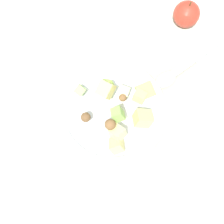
% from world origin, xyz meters
% --- Properties ---
extents(ground_plane, '(2.40, 2.40, 0.00)m').
position_xyz_m(ground_plane, '(0.00, 0.00, 0.00)').
color(ground_plane, silver).
extents(placemat, '(0.52, 0.33, 0.01)m').
position_xyz_m(placemat, '(0.00, 0.00, 0.00)').
color(placemat, '#BCB299').
rests_on(placemat, ground_plane).
extents(salad_bowl, '(0.23, 0.23, 0.13)m').
position_xyz_m(salad_bowl, '(0.01, -0.02, 0.05)').
color(salad_bowl, white).
rests_on(salad_bowl, placemat).
extents(serving_spoon, '(0.22, 0.06, 0.01)m').
position_xyz_m(serving_spoon, '(0.21, -0.05, 0.01)').
color(serving_spoon, '#B7B7BC').
rests_on(serving_spoon, placemat).
extents(whole_apple, '(0.07, 0.07, 0.08)m').
position_xyz_m(whole_apple, '(0.33, 0.03, 0.03)').
color(whole_apple, '#BC3828').
rests_on(whole_apple, ground_plane).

